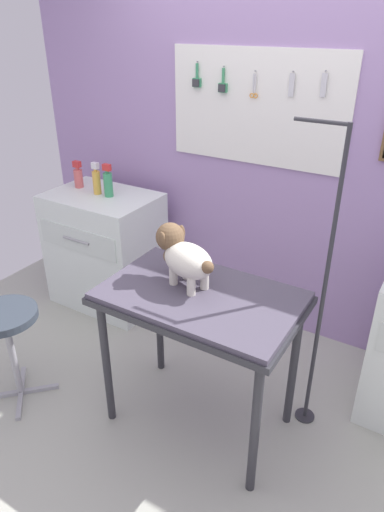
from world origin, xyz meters
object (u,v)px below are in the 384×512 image
Objects in this scene: stool at (6,327)px; dog at (183,255)px; grooming_arm at (320,303)px; counter_left at (106,249)px; shampoo_bottle at (78,176)px; grooming_table at (200,308)px.

dog is at bearing 25.75° from stool.
counter_left is (-1.77, 0.39, -0.33)m from grooming_arm.
shampoo_bottle reaches higher than counter_left.
shampoo_bottle is at bearing 168.91° from counter_left.
stool is at bearing -158.99° from grooming_table.
counter_left is 0.59m from shampoo_bottle.
stool is (-1.54, -0.72, -0.28)m from grooming_arm.
stool is at bearing -154.25° from dog.
stool is at bearing -78.18° from counter_left.
grooming_arm is 0.73m from dog.
dog is at bearing -30.70° from counter_left.
grooming_arm is 1.86× the size of counter_left.
grooming_table is at bearing -26.84° from shampoo_bottle.
dog is 0.66× the size of stool.
grooming_table is 0.28m from dog.
grooming_arm reaches higher than shampoo_bottle.
grooming_arm is at bearing -12.40° from counter_left.
grooming_arm reaches higher than counter_left.
grooming_table is 4.94× the size of shampoo_bottle.
grooming_arm is 2.77× the size of stool.
counter_left is at bearing 101.82° from stool.
grooming_table is 1.71m from shampoo_bottle.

